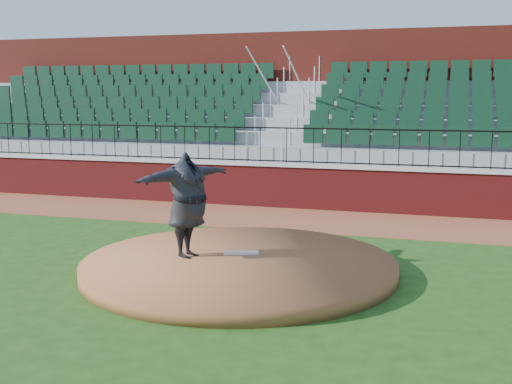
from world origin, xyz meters
TOP-DOWN VIEW (x-y plane):
  - ground at (0.00, 0.00)m, footprint 90.00×90.00m
  - warning_track at (0.00, 5.40)m, footprint 34.00×3.20m
  - field_wall at (0.00, 7.00)m, footprint 34.00×0.35m
  - wall_cap at (0.00, 7.00)m, footprint 34.00×0.45m
  - wall_railing at (0.00, 7.00)m, footprint 34.00×0.05m
  - seating_stands at (0.00, 9.72)m, footprint 34.00×5.10m
  - concourse_wall at (0.00, 12.52)m, footprint 34.00×0.50m
  - pitchers_mound at (0.10, 0.13)m, footprint 5.79×5.79m
  - pitching_rubber at (0.01, 0.51)m, footprint 0.68×0.40m
  - pitcher at (-0.87, 0.03)m, footprint 1.42×2.50m

SIDE VIEW (x-z plane):
  - ground at x=0.00m, z-range 0.00..0.00m
  - warning_track at x=0.00m, z-range 0.00..0.01m
  - pitchers_mound at x=0.10m, z-range 0.00..0.25m
  - pitching_rubber at x=0.01m, z-range 0.25..0.29m
  - field_wall at x=0.00m, z-range 0.00..1.20m
  - pitcher at x=-0.87m, z-range 0.25..2.22m
  - wall_cap at x=0.00m, z-range 1.20..1.30m
  - wall_railing at x=0.00m, z-range 1.30..2.30m
  - seating_stands at x=0.00m, z-range 0.00..4.60m
  - concourse_wall at x=0.00m, z-range 0.00..5.50m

